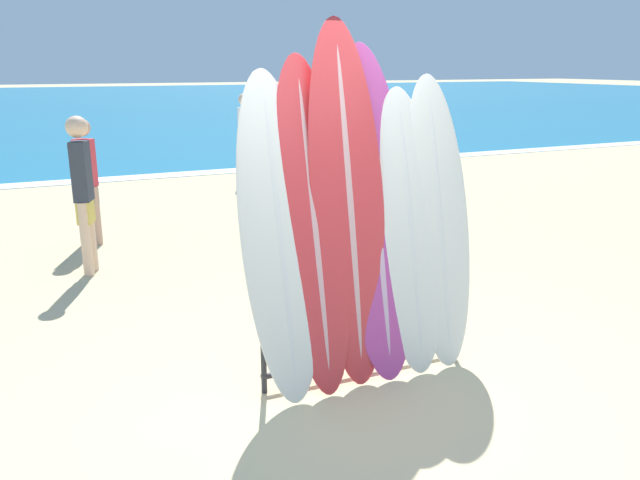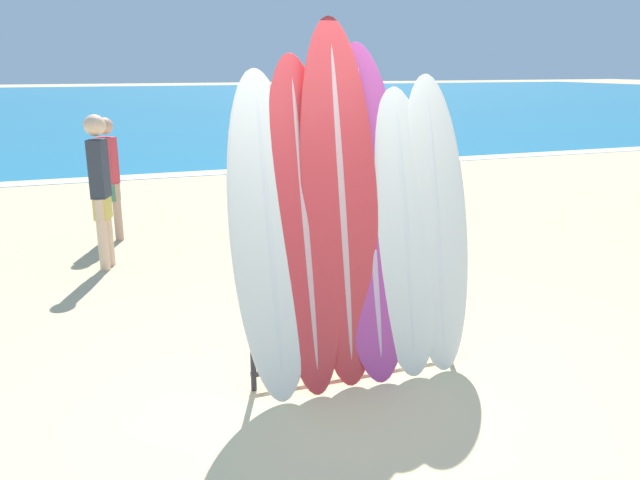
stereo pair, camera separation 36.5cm
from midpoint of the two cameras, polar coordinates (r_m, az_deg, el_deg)
ground_plane at (r=4.46m, az=4.67°, el=-13.99°), size 160.00×160.00×0.00m
ocean_water at (r=42.40m, az=-17.98°, el=11.98°), size 120.00×60.00×0.01m
surfboard_rack at (r=4.58m, az=5.73°, el=-7.16°), size 1.61×0.04×0.80m
surfboard_slot_0 at (r=4.19m, az=-2.23°, el=0.35°), size 0.53×0.66×2.20m
surfboard_slot_1 at (r=4.26m, az=0.99°, el=1.34°), size 0.51×0.67×2.30m
surfboard_slot_2 at (r=4.34m, az=4.32°, el=3.17°), size 0.57×0.59×2.54m
surfboard_slot_3 at (r=4.46m, az=6.84°, el=2.36°), size 0.60×0.66×2.37m
surfboard_slot_4 at (r=4.57m, az=10.00°, el=0.61°), size 0.54×0.58×2.07m
surfboard_slot_5 at (r=4.70m, az=12.69°, el=1.42°), size 0.53×0.56×2.16m
person_near_water at (r=12.14m, az=-3.44°, el=9.63°), size 0.29×0.23×1.70m
person_mid_beach at (r=8.37m, az=-17.59°, el=5.73°), size 0.27×0.25×1.58m
person_far_left at (r=8.38m, az=-2.02°, el=6.94°), size 0.29×0.23×1.71m
person_far_right at (r=7.17m, az=-18.07°, el=4.67°), size 0.23×0.28×1.70m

